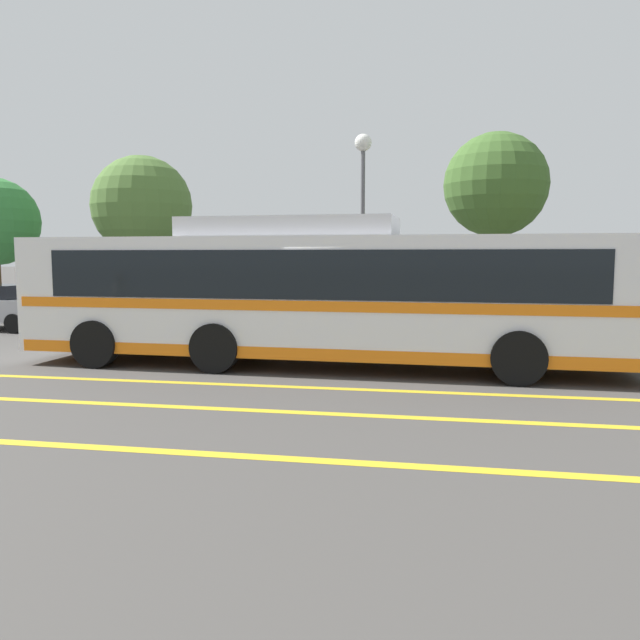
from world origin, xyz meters
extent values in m
plane|color=#423F3D|center=(0.00, 0.00, 0.00)|extent=(220.00, 220.00, 0.00)
cube|color=gold|center=(-0.77, -2.19, 0.00)|extent=(32.65, 0.20, 0.01)
cube|color=gold|center=(-0.77, -3.95, 0.00)|extent=(32.65, 0.20, 0.01)
cube|color=gold|center=(-0.77, -6.06, 0.00)|extent=(32.65, 0.20, 0.01)
cube|color=#99999E|center=(-0.77, 6.62, 0.07)|extent=(40.65, 0.36, 0.15)
cube|color=silver|center=(-0.77, 0.01, 1.52)|extent=(12.72, 2.87, 2.40)
cube|color=black|center=(-0.77, 0.01, 1.97)|extent=(10.95, 2.86, 0.95)
cube|color=orange|center=(-0.77, 0.01, 1.38)|extent=(12.47, 2.90, 0.20)
cube|color=orange|center=(-0.77, 0.01, 0.44)|extent=(12.47, 2.89, 0.24)
cube|color=silver|center=(-1.40, 0.03, 2.92)|extent=(4.49, 2.12, 0.40)
cylinder|color=black|center=(3.19, 1.08, 0.50)|extent=(1.01, 0.31, 1.00)
cylinder|color=black|center=(3.11, -1.30, 0.50)|extent=(1.01, 0.31, 1.00)
cylinder|color=black|center=(-2.63, 1.26, 0.50)|extent=(1.01, 0.31, 1.00)
cylinder|color=black|center=(-2.70, -1.12, 0.50)|extent=(1.01, 0.31, 1.00)
cylinder|color=black|center=(-5.28, 1.34, 0.50)|extent=(1.01, 0.31, 1.00)
cylinder|color=black|center=(-5.36, -1.03, 0.50)|extent=(1.01, 0.31, 1.00)
cube|color=black|center=(-11.95, 4.71, 1.21)|extent=(1.82, 1.57, 0.43)
cylinder|color=black|center=(-10.84, 3.85, 0.30)|extent=(0.61, 0.24, 0.60)
cylinder|color=black|center=(-10.73, 5.41, 0.30)|extent=(0.61, 0.24, 0.60)
cube|color=#9E9EA3|center=(-5.69, 5.24, 0.56)|extent=(4.53, 2.06, 0.53)
cube|color=black|center=(-5.58, 5.24, 1.05)|extent=(1.96, 1.66, 0.45)
cylinder|color=black|center=(-7.11, 4.53, 0.30)|extent=(0.61, 0.25, 0.60)
cylinder|color=black|center=(-6.98, 6.17, 0.30)|extent=(0.61, 0.25, 0.60)
cylinder|color=black|center=(-4.39, 4.32, 0.30)|extent=(0.61, 0.25, 0.60)
cylinder|color=black|center=(-4.26, 5.96, 0.30)|extent=(0.61, 0.25, 0.60)
cube|color=#9E9EA3|center=(0.24, 4.89, 0.62)|extent=(4.41, 1.86, 0.64)
cube|color=black|center=(0.35, 4.89, 1.18)|extent=(1.86, 1.62, 0.48)
cylinder|color=black|center=(-1.12, 4.01, 0.30)|extent=(0.60, 0.20, 0.60)
cylinder|color=black|center=(-1.13, 5.74, 0.30)|extent=(0.60, 0.20, 0.60)
cylinder|color=black|center=(1.61, 4.03, 0.30)|extent=(0.60, 0.20, 0.60)
cylinder|color=black|center=(1.60, 5.77, 0.30)|extent=(0.60, 0.20, 0.60)
cube|color=olive|center=(6.68, 4.82, 0.67)|extent=(4.84, 1.71, 0.74)
cube|color=black|center=(6.80, 4.83, 1.32)|extent=(2.04, 1.49, 0.55)
cylinder|color=black|center=(5.19, 4.02, 0.30)|extent=(0.60, 0.21, 0.60)
cylinder|color=black|center=(5.18, 5.60, 0.30)|extent=(0.60, 0.21, 0.60)
cylinder|color=#59595E|center=(-0.75, 7.76, 2.86)|extent=(0.14, 0.14, 5.71)
sphere|color=silver|center=(-0.75, 7.76, 5.99)|extent=(0.56, 0.56, 0.56)
cylinder|color=#513823|center=(3.54, 8.73, 1.69)|extent=(0.28, 0.28, 3.39)
sphere|color=#3D6028|center=(3.54, 8.73, 4.67)|extent=(3.41, 3.41, 3.41)
cylinder|color=#513823|center=(-9.72, 10.23, 1.41)|extent=(0.28, 0.28, 2.82)
sphere|color=#4C7033|center=(-9.72, 10.23, 4.28)|extent=(3.89, 3.89, 3.89)
camera|label=1|loc=(1.58, -12.86, 2.33)|focal=35.00mm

